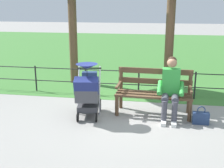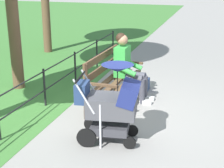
% 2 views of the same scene
% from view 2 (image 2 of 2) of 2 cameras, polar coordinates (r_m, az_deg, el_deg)
% --- Properties ---
extents(ground_plane, '(60.00, 60.00, 0.00)m').
position_cam_2_polar(ground_plane, '(5.87, -0.33, -5.01)').
color(ground_plane, gray).
extents(park_bench, '(1.62, 0.66, 0.96)m').
position_cam_2_polar(park_bench, '(6.09, -0.19, 1.15)').
color(park_bench, brown).
rests_on(park_bench, ground).
extents(person_on_bench, '(0.55, 0.74, 1.28)m').
position_cam_2_polar(person_on_bench, '(6.30, 2.67, 3.16)').
color(person_on_bench, '#42424C').
rests_on(person_on_bench, ground).
extents(stroller, '(0.62, 0.94, 1.15)m').
position_cam_2_polar(stroller, '(4.73, 0.02, -3.19)').
color(stroller, black).
rests_on(stroller, ground).
extents(handbag, '(0.32, 0.14, 0.37)m').
position_cam_2_polar(handbag, '(6.98, 5.60, -0.09)').
color(handbag, navy).
rests_on(handbag, ground).
extents(park_fence, '(8.39, 0.04, 0.70)m').
position_cam_2_polar(park_fence, '(6.42, -10.15, 0.83)').
color(park_fence, black).
rests_on(park_fence, ground).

